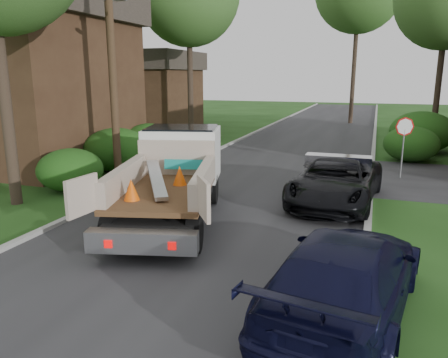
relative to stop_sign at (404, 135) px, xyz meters
name	(u,v)px	position (x,y,z in m)	size (l,w,h in m)	color
ground	(198,239)	(-5.20, -9.00, -1.78)	(120.00, 120.00, 0.00)	#1B3F12
road	(280,165)	(-5.20, 1.00, -1.77)	(8.00, 90.00, 0.02)	#28282B
curb_left	(198,158)	(-9.30, 1.00, -1.72)	(0.20, 90.00, 0.12)	#9E9E99
curb_right	(372,170)	(-1.10, 1.00, -1.72)	(0.20, 90.00, 0.12)	#9E9E99
stop_sign	(404,135)	(0.00, 0.00, 0.00)	(0.71, 0.32, 2.48)	slate
utility_pole	(111,45)	(-10.68, -4.02, 3.40)	(2.42, 1.25, 10.00)	#382619
house_left_near	(17,71)	(-17.20, -2.00, 2.50)	(9.72, 8.64, 8.40)	#3A2417
house_left_far	(146,88)	(-18.70, 13.00, 1.27)	(7.56, 7.56, 6.00)	#3A2417
hedge_left_a	(70,170)	(-11.40, -6.00, -1.01)	(2.34, 2.34, 1.53)	#0F4411
hedge_left_b	(117,149)	(-11.70, -2.50, -0.84)	(2.86, 2.86, 1.87)	#0F4411
hedge_left_c	(149,140)	(-12.00, 1.00, -0.93)	(2.60, 2.60, 1.70)	#0F4411
hedge_right_a	(411,144)	(0.60, 4.00, -0.93)	(2.60, 2.60, 1.70)	#0F4411
hedge_right_b	(422,132)	(1.30, 7.00, -0.67)	(3.38, 3.38, 2.21)	#0F4411
flatbed_truck	(176,169)	(-6.72, -7.01, -0.44)	(4.25, 6.96, 2.47)	black
black_pickup	(336,181)	(-2.18, -4.50, -1.03)	(2.47, 5.36, 1.49)	black
navy_suv	(346,275)	(-1.40, -11.50, -1.02)	(2.11, 5.18, 1.50)	black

